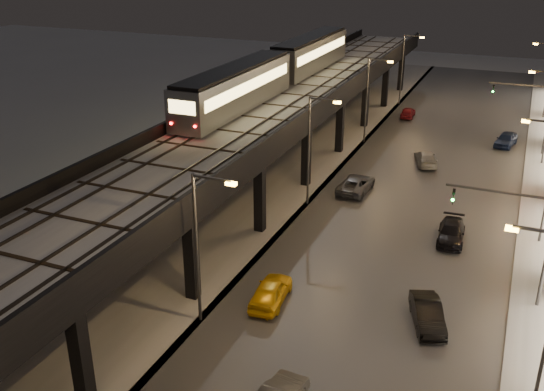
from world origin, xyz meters
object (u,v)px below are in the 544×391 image
(car_mid_silver, at_px, (356,185))
(car_onc_silver, at_px, (427,315))
(car_taxi, at_px, (271,292))
(car_onc_red, at_px, (506,140))
(car_far_white, at_px, (408,113))
(subway_train, at_px, (278,68))
(car_mid_dark, at_px, (426,159))
(car_onc_white, at_px, (451,233))

(car_mid_silver, xyz_separation_m, car_onc_silver, (9.03, -17.55, 0.01))
(car_taxi, relative_size, car_onc_red, 1.05)
(car_taxi, height_order, car_mid_silver, car_taxi)
(car_mid_silver, relative_size, car_far_white, 1.34)
(subway_train, xyz_separation_m, car_mid_silver, (10.76, -8.50, -7.72))
(car_taxi, distance_m, car_mid_silver, 18.82)
(car_mid_dark, distance_m, car_far_white, 17.12)
(car_taxi, bearing_deg, car_mid_silver, -95.61)
(car_mid_dark, bearing_deg, car_onc_silver, 83.38)
(car_taxi, bearing_deg, car_onc_silver, -177.65)
(car_far_white, bearing_deg, subway_train, 57.36)
(car_mid_dark, bearing_deg, car_far_white, -89.67)
(subway_train, relative_size, car_onc_red, 8.86)
(car_mid_silver, height_order, car_far_white, car_mid_silver)
(car_mid_dark, height_order, car_onc_silver, car_onc_silver)
(car_onc_white, bearing_deg, car_taxi, -128.98)
(subway_train, distance_m, car_onc_red, 25.22)
(subway_train, distance_m, car_far_white, 21.37)
(subway_train, distance_m, car_mid_dark, 17.02)
(car_mid_silver, bearing_deg, car_taxi, 92.85)
(subway_train, distance_m, car_mid_silver, 15.74)
(car_onc_red, bearing_deg, car_taxi, -95.26)
(car_mid_silver, xyz_separation_m, car_onc_white, (8.83, -6.33, -0.04))
(car_mid_dark, xyz_separation_m, car_far_white, (-4.96, 16.38, -0.02))
(car_onc_white, relative_size, car_onc_red, 1.07)
(car_onc_silver, bearing_deg, car_mid_dark, 80.26)
(car_mid_dark, xyz_separation_m, car_onc_white, (4.47, -15.57, -0.00))
(car_onc_white, bearing_deg, subway_train, 139.12)
(car_mid_silver, xyz_separation_m, car_mid_dark, (4.36, 9.23, -0.04))
(car_taxi, distance_m, car_onc_white, 15.28)
(car_taxi, distance_m, car_mid_dark, 28.38)
(car_mid_dark, relative_size, car_far_white, 1.21)
(car_onc_white, height_order, car_onc_red, car_onc_red)
(car_mid_silver, relative_size, car_onc_red, 1.18)
(car_mid_silver, distance_m, car_mid_dark, 10.21)
(subway_train, relative_size, car_mid_silver, 7.49)
(car_far_white, height_order, car_onc_silver, car_onc_silver)
(car_onc_red, bearing_deg, car_mid_dark, -115.11)
(car_far_white, relative_size, car_onc_red, 0.88)
(car_mid_silver, distance_m, car_onc_silver, 19.73)
(subway_train, relative_size, car_taxi, 8.45)
(car_onc_white, distance_m, car_onc_red, 24.83)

